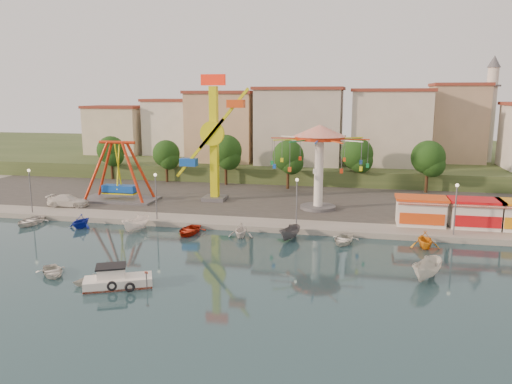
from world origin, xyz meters
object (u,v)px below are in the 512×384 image
(skiff, at_px, (427,270))
(cabin_motorboat, at_px, (117,281))
(wave_swinger, at_px, (319,148))
(van, at_px, (68,201))
(kamikaze_tower, at_px, (216,142))
(pirate_ship_ride, at_px, (119,173))
(rowboat_a, at_px, (52,271))

(skiff, bearing_deg, cabin_motorboat, -137.62)
(wave_swinger, xyz_separation_m, van, (-31.14, -5.11, -6.86))
(kamikaze_tower, distance_m, skiff, 34.20)
(cabin_motorboat, relative_size, van, 1.07)
(pirate_ship_ride, bearing_deg, skiff, -29.01)
(rowboat_a, xyz_separation_m, skiff, (29.94, 5.18, 0.50))
(wave_swinger, distance_m, cabin_motorboat, 31.23)
(pirate_ship_ride, relative_size, rowboat_a, 3.05)
(wave_swinger, relative_size, rowboat_a, 3.54)
(skiff, bearing_deg, wave_swinger, 143.91)
(kamikaze_tower, bearing_deg, cabin_motorboat, -89.09)
(pirate_ship_ride, bearing_deg, cabin_motorboat, -63.75)
(skiff, bearing_deg, rowboat_a, -142.85)
(cabin_motorboat, relative_size, rowboat_a, 1.66)
(pirate_ship_ride, relative_size, cabin_motorboat, 1.84)
(pirate_ship_ride, relative_size, skiff, 2.31)
(cabin_motorboat, distance_m, skiff, 24.46)
(kamikaze_tower, relative_size, van, 3.26)
(kamikaze_tower, distance_m, cabin_motorboat, 30.46)
(wave_swinger, bearing_deg, pirate_ship_ride, -178.94)
(pirate_ship_ride, xyz_separation_m, rowboat_a, (6.88, -25.60, -4.05))
(cabin_motorboat, xyz_separation_m, van, (-17.97, 22.14, 0.86))
(wave_swinger, height_order, skiff, wave_swinger)
(pirate_ship_ride, height_order, van, pirate_ship_ride)
(rowboat_a, relative_size, skiff, 0.76)
(skiff, relative_size, van, 0.86)
(pirate_ship_ride, distance_m, cabin_motorboat, 30.10)
(cabin_motorboat, bearing_deg, kamikaze_tower, 66.29)
(pirate_ship_ride, relative_size, van, 1.97)
(kamikaze_tower, bearing_deg, van, -157.53)
(cabin_motorboat, distance_m, van, 28.53)
(pirate_ship_ride, distance_m, kamikaze_tower, 13.63)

